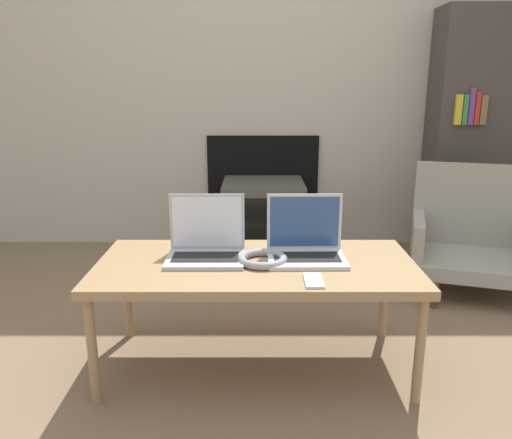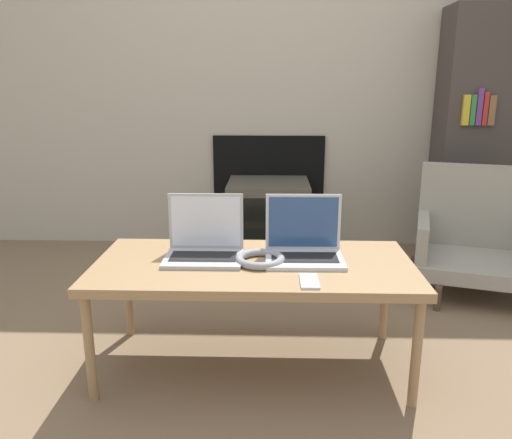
# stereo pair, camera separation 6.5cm
# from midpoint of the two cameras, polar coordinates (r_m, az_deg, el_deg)

# --- Properties ---
(ground_plane) EXTENTS (14.00, 14.00, 0.00)m
(ground_plane) POSITION_cam_midpoint_polar(r_m,az_deg,el_deg) (2.00, -0.99, -19.32)
(ground_plane) COLOR #7A6047
(wall_back) EXTENTS (7.00, 0.08, 2.60)m
(wall_back) POSITION_cam_midpoint_polar(r_m,az_deg,el_deg) (3.56, -0.52, 17.62)
(wall_back) COLOR #B7AD99
(wall_back) RESTS_ON ground_plane
(table) EXTENTS (1.25, 0.58, 0.46)m
(table) POSITION_cam_midpoint_polar(r_m,az_deg,el_deg) (1.98, -0.95, -5.87)
(table) COLOR #9E7A51
(table) RESTS_ON ground_plane
(laptop_left) EXTENTS (0.31, 0.23, 0.25)m
(laptop_left) POSITION_cam_midpoint_polar(r_m,az_deg,el_deg) (2.02, -6.64, -2.79)
(laptop_left) COLOR #B2B2B7
(laptop_left) RESTS_ON table
(laptop_right) EXTENTS (0.31, 0.23, 0.25)m
(laptop_right) POSITION_cam_midpoint_polar(r_m,az_deg,el_deg) (2.01, 4.78, -2.80)
(laptop_right) COLOR silver
(laptop_right) RESTS_ON table
(headphones) EXTENTS (0.20, 0.20, 0.03)m
(headphones) POSITION_cam_midpoint_polar(r_m,az_deg,el_deg) (1.96, -0.20, -4.55)
(headphones) COLOR gray
(headphones) RESTS_ON table
(phone) EXTENTS (0.07, 0.14, 0.01)m
(phone) POSITION_cam_midpoint_polar(r_m,az_deg,el_deg) (1.79, 5.54, -6.94)
(phone) COLOR silver
(phone) RESTS_ON table
(tv) EXTENTS (0.54, 0.50, 0.51)m
(tv) POSITION_cam_midpoint_polar(r_m,az_deg,el_deg) (3.37, 0.28, 0.07)
(tv) COLOR #4C473D
(tv) RESTS_ON ground_plane
(armchair) EXTENTS (0.81, 0.73, 0.69)m
(armchair) POSITION_cam_midpoint_polar(r_m,az_deg,el_deg) (3.10, 23.07, -1.43)
(armchair) COLOR gray
(armchair) RESTS_ON ground_plane
(bookshelf) EXTENTS (0.66, 0.32, 1.61)m
(bookshelf) POSITION_cam_midpoint_polar(r_m,az_deg,el_deg) (3.68, 23.76, 8.82)
(bookshelf) COLOR #3F3833
(bookshelf) RESTS_ON ground_plane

